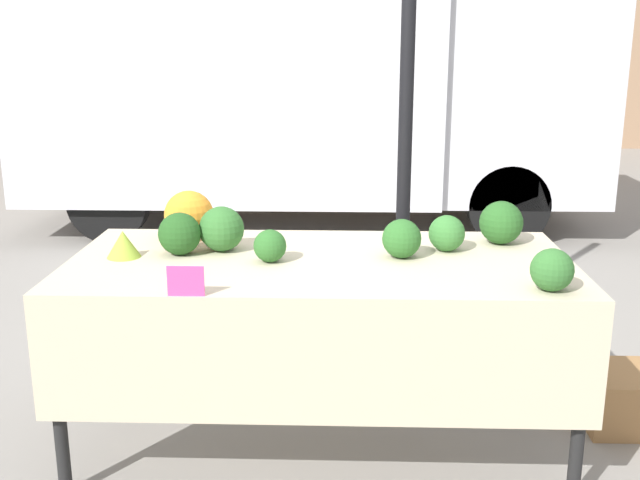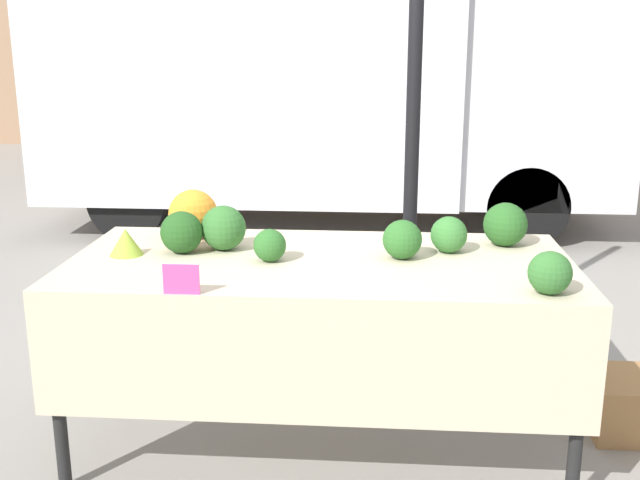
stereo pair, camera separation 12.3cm
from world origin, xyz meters
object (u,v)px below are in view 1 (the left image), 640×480
object	(u,v)px
orange_cauliflower	(189,215)
produce_crate	(640,398)
parked_truck	(292,73)
price_sign	(186,281)

from	to	relation	value
orange_cauliflower	produce_crate	xyz separation A→B (m)	(2.00, -0.10, -0.80)
orange_cauliflower	parked_truck	bearing A→B (deg)	87.03
orange_cauliflower	produce_crate	size ratio (longest dim) A/B	0.43
orange_cauliflower	produce_crate	world-z (taller)	orange_cauliflower
orange_cauliflower	price_sign	size ratio (longest dim) A/B	1.70
parked_truck	price_sign	world-z (taller)	parked_truck
price_sign	produce_crate	size ratio (longest dim) A/B	0.25
parked_truck	orange_cauliflower	xyz separation A→B (m)	(-0.20, -3.76, -0.47)
parked_truck	price_sign	distance (m)	4.56
produce_crate	price_sign	bearing A→B (deg)	-160.31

